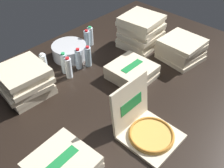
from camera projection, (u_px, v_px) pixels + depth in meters
name	position (u px, v px, depth m)	size (l,w,h in m)	color
ground_plane	(125.00, 101.00, 2.01)	(3.20, 2.40, 0.02)	black
open_pizza_box	(146.00, 127.00, 1.71)	(0.35, 0.40, 0.37)	beige
pizza_stack_left_near	(132.00, 72.00, 2.19)	(0.36, 0.36, 0.13)	beige
pizza_stack_left_far	(24.00, 81.00, 1.99)	(0.39, 0.39, 0.25)	beige
pizza_stack_center_near	(141.00, 31.00, 2.52)	(0.40, 0.39, 0.33)	beige
pizza_stack_right_far	(62.00, 166.00, 1.50)	(0.38, 0.38, 0.13)	beige
pizza_stack_left_mid	(181.00, 49.00, 2.39)	(0.40, 0.40, 0.20)	beige
ice_bucket	(69.00, 51.00, 2.43)	(0.33, 0.33, 0.13)	#B7BABF
water_bottle_0	(87.00, 40.00, 2.53)	(0.06, 0.06, 0.20)	silver
water_bottle_1	(44.00, 64.00, 2.22)	(0.06, 0.06, 0.20)	white
water_bottle_2	(79.00, 59.00, 2.27)	(0.06, 0.06, 0.20)	silver
water_bottle_3	(69.00, 68.00, 2.17)	(0.06, 0.06, 0.20)	white
water_bottle_4	(88.00, 57.00, 2.30)	(0.06, 0.06, 0.20)	silver
water_bottle_5	(64.00, 63.00, 2.22)	(0.06, 0.06, 0.20)	silver
water_bottle_6	(90.00, 36.00, 2.58)	(0.06, 0.06, 0.20)	white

